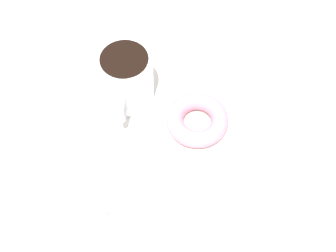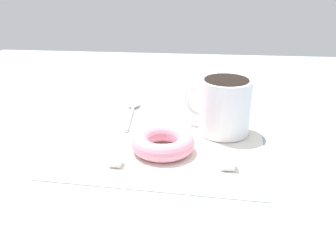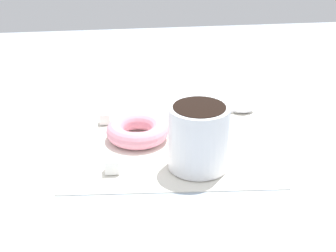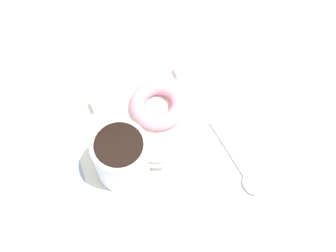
{
  "view_description": "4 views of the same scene",
  "coord_description": "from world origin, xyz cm",
  "px_view_note": "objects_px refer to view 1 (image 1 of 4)",
  "views": [
    {
      "loc": [
        39.84,
        -15.12,
        72.47
      ],
      "look_at": [
        -0.29,
        1.56,
        2.3
      ],
      "focal_mm": 60.0,
      "sensor_mm": 36.0,
      "label": 1
    },
    {
      "loc": [
        -5.72,
        55.46,
        26.03
      ],
      "look_at": [
        -0.29,
        1.56,
        2.3
      ],
      "focal_mm": 40.0,
      "sensor_mm": 36.0,
      "label": 2
    },
    {
      "loc": [
        -75.61,
        10.31,
        39.39
      ],
      "look_at": [
        -0.29,
        1.56,
        2.3
      ],
      "focal_mm": 60.0,
      "sensor_mm": 36.0,
      "label": 3
    },
    {
      "loc": [
        -13.55,
        -29.22,
        68.88
      ],
      "look_at": [
        -0.29,
        1.56,
        2.3
      ],
      "focal_mm": 50.0,
      "sensor_mm": 36.0,
      "label": 4
    }
  ],
  "objects_px": {
    "coffee_cup": "(126,78)",
    "donut": "(198,121)",
    "sugar_cube": "(244,143)",
    "sugar_cube_extra": "(197,67)",
    "spoon": "(113,204)"
  },
  "relations": [
    {
      "from": "coffee_cup",
      "to": "donut",
      "type": "bearing_deg",
      "value": 40.26
    },
    {
      "from": "sugar_cube",
      "to": "coffee_cup",
      "type": "bearing_deg",
      "value": -139.89
    },
    {
      "from": "coffee_cup",
      "to": "sugar_cube",
      "type": "xyz_separation_m",
      "value": [
        0.15,
        0.13,
        -0.04
      ]
    },
    {
      "from": "coffee_cup",
      "to": "donut",
      "type": "xyz_separation_m",
      "value": [
        0.09,
        0.08,
        -0.03
      ]
    },
    {
      "from": "sugar_cube_extra",
      "to": "spoon",
      "type": "bearing_deg",
      "value": -50.13
    },
    {
      "from": "spoon",
      "to": "sugar_cube",
      "type": "distance_m",
      "value": 0.21
    },
    {
      "from": "donut",
      "to": "spoon",
      "type": "distance_m",
      "value": 0.18
    },
    {
      "from": "donut",
      "to": "sugar_cube",
      "type": "relative_size",
      "value": 5.59
    },
    {
      "from": "donut",
      "to": "spoon",
      "type": "bearing_deg",
      "value": -65.57
    },
    {
      "from": "sugar_cube",
      "to": "sugar_cube_extra",
      "type": "bearing_deg",
      "value": -177.21
    },
    {
      "from": "sugar_cube",
      "to": "sugar_cube_extra",
      "type": "relative_size",
      "value": 0.87
    },
    {
      "from": "spoon",
      "to": "coffee_cup",
      "type": "bearing_deg",
      "value": 153.37
    },
    {
      "from": "sugar_cube",
      "to": "spoon",
      "type": "bearing_deg",
      "value": -85.83
    },
    {
      "from": "donut",
      "to": "spoon",
      "type": "relative_size",
      "value": 0.67
    },
    {
      "from": "donut",
      "to": "sugar_cube",
      "type": "distance_m",
      "value": 0.08
    }
  ]
}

